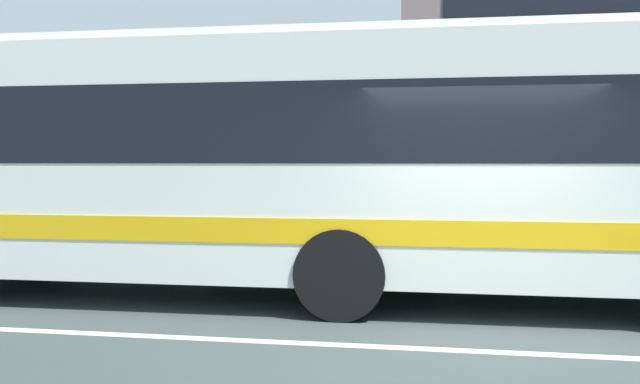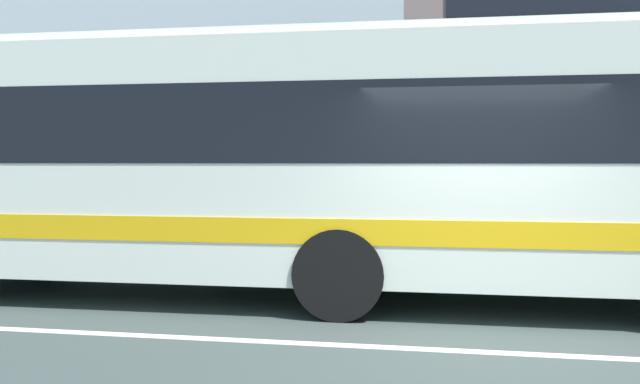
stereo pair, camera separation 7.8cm
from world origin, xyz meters
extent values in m
plane|color=#3A4441|center=(0.00, 0.00, 0.00)|extent=(160.00, 160.00, 0.00)
cube|color=silver|center=(0.00, 0.00, 0.00)|extent=(60.00, 0.16, 0.01)
cube|color=#15451F|center=(2.43, 5.88, 0.51)|extent=(14.54, 1.10, 1.02)
cube|color=silver|center=(-13.04, 13.94, 6.16)|extent=(22.98, 8.11, 12.32)
cube|color=silver|center=(-2.15, 2.28, 1.73)|extent=(10.65, 2.69, 2.76)
cube|color=black|center=(-2.15, 2.28, 2.15)|extent=(10.01, 2.70, 0.88)
cube|color=#EAB012|center=(-2.15, 2.28, 0.97)|extent=(10.44, 2.71, 0.28)
cube|color=silver|center=(-2.15, 2.28, 3.17)|extent=(10.22, 2.27, 0.12)
cylinder|color=black|center=(-6.48, 3.44, 0.50)|extent=(1.00, 0.29, 1.00)
cylinder|color=black|center=(-1.50, 1.09, 0.50)|extent=(1.00, 0.29, 1.00)
cylinder|color=black|center=(-1.52, 3.49, 0.50)|extent=(1.00, 0.29, 1.00)
camera|label=1|loc=(-0.22, -6.85, 1.73)|focal=41.93mm
camera|label=2|loc=(-0.14, -6.83, 1.73)|focal=41.93mm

